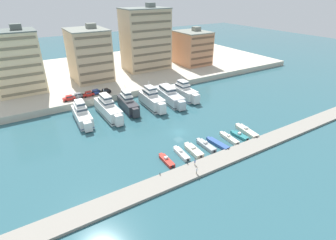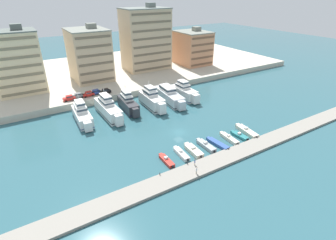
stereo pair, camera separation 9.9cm
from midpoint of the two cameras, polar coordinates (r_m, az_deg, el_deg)
ground_plane at (r=76.20m, az=2.34°, el=-2.69°), size 400.00×400.00×0.00m
quay_promenade at (r=132.76m, az=-14.21°, el=10.06°), size 180.00×70.00×2.34m
pier_dock at (r=64.87m, az=10.78°, el=-8.68°), size 120.00×5.15×0.62m
yacht_white_far_left at (r=85.67m, az=-18.25°, el=1.13°), size 4.85×16.54×8.24m
yacht_white_left at (r=87.09m, az=-12.95°, el=2.43°), size 4.28×18.68×8.70m
yacht_charcoal_mid_left at (r=90.26m, az=-8.73°, el=3.58°), size 4.60×15.52×8.32m
yacht_white_center_left at (r=91.65m, az=-3.58°, el=4.43°), size 4.85×15.96×8.96m
yacht_silver_center at (r=96.32m, az=0.22°, el=5.30°), size 6.03×19.91×7.25m
yacht_white_center_right at (r=99.33m, az=3.56°, el=6.08°), size 4.67×15.11×8.44m
motorboat_red_far_left at (r=63.66m, az=-0.37°, el=-8.78°), size 1.68×6.24×1.32m
motorboat_white_left at (r=65.98m, az=2.87°, el=-7.32°), size 1.99×6.77×1.41m
motorboat_cream_mid_left at (r=67.28m, az=5.53°, el=-6.60°), size 2.51×7.20×1.51m
motorboat_grey_center_left at (r=69.77m, az=8.22°, el=-5.48°), size 1.80×7.24×1.51m
motorboat_blue_center at (r=71.22m, az=10.73°, el=-5.07°), size 2.31×7.73×0.86m
motorboat_cream_center_right at (r=74.12m, az=13.11°, el=-3.89°), size 1.93×7.36×1.44m
motorboat_teal_mid_right at (r=76.34m, az=15.29°, el=-3.28°), size 2.09×6.05×1.32m
motorboat_cream_right at (r=79.01m, az=16.69°, el=-2.31°), size 3.00×8.82×1.56m
car_red_far_left at (r=97.83m, az=-20.78°, el=4.54°), size 4.16×2.03×1.80m
car_grey_left at (r=99.12m, az=-19.12°, el=5.09°), size 4.14×2.00×1.80m
car_red_mid_left at (r=99.42m, az=-16.99°, el=5.47°), size 4.20×2.14×1.80m
car_blue_center_left at (r=100.57m, az=-15.54°, el=5.91°), size 4.18×2.09×1.80m
car_black_center at (r=100.59m, az=-13.54°, el=6.15°), size 4.12×1.96×1.80m
apartment_block_far_left at (r=110.87m, az=-30.08°, el=10.78°), size 16.33×12.51×24.30m
apartment_block_left at (r=117.01m, az=-16.81°, el=13.45°), size 15.16×17.75×22.71m
apartment_block_mid_left at (r=128.51m, az=-4.94°, el=17.08°), size 21.09×14.02×29.48m
apartment_block_center_left at (r=138.78m, az=5.27°, el=15.41°), size 14.54×17.20×18.15m
pedestrian_near_edge at (r=61.49m, az=5.84°, el=-8.97°), size 0.47×0.55×1.73m
pedestrian_mid_deck at (r=59.02m, az=6.20°, el=-10.72°), size 0.43×0.60×1.73m
bollard_west at (r=58.79m, az=-1.82°, el=-11.59°), size 0.20×0.20×0.61m
bollard_west_mid at (r=62.06m, az=4.28°, el=-9.32°), size 0.20×0.20×0.61m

